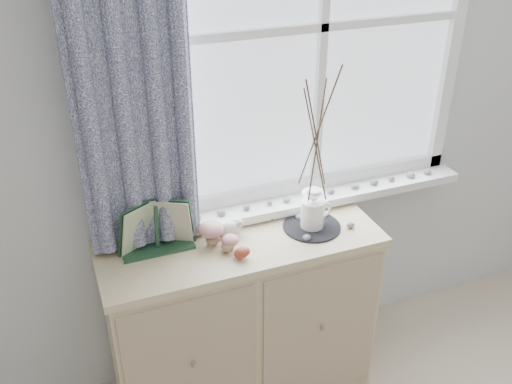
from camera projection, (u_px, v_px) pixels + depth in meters
sideboard at (242, 318)px, 2.60m from camera, size 1.20×0.45×0.85m
botanical_book at (157, 229)px, 2.25m from camera, size 0.34×0.13×0.24m
toadstool_cluster at (216, 233)px, 2.33m from camera, size 0.15×0.16×0.10m
wooden_eggs at (227, 246)px, 2.31m from camera, size 0.13×0.17×0.07m
songbird_figurine at (229, 228)px, 2.41m from camera, size 0.16×0.10×0.08m
crocheted_doily at (312, 226)px, 2.48m from camera, size 0.25×0.25×0.01m
twig_pitcher at (317, 135)px, 2.27m from camera, size 0.31×0.31×0.77m
sideboard_pebbles at (311, 222)px, 2.50m from camera, size 0.34×0.23×0.03m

